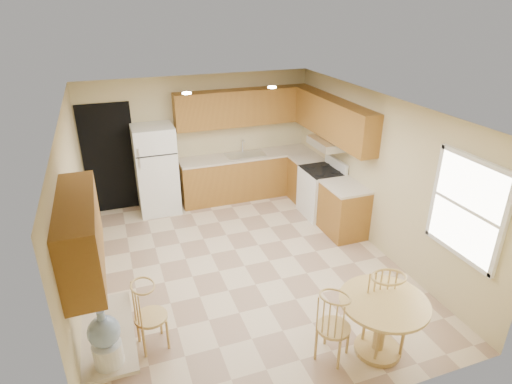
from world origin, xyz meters
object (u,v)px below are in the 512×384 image
object	(u,v)px
stove	(321,192)
dining_table	(382,319)
refrigerator	(156,170)
chair_desk	(151,314)
chair_table_a	(338,324)
water_crock	(106,340)
chair_table_b	(392,314)

from	to	relation	value
stove	dining_table	bearing A→B (deg)	-106.60
refrigerator	chair_desk	world-z (taller)	refrigerator
chair_table_a	water_crock	distance (m)	2.42
chair_table_a	water_crock	xyz separation A→B (m)	(-2.37, 0.05, 0.50)
dining_table	chair_table_a	size ratio (longest dim) A/B	1.14
water_crock	refrigerator	bearing A→B (deg)	76.92
refrigerator	stove	distance (m)	3.15
refrigerator	chair_desk	bearing A→B (deg)	-99.25
stove	water_crock	xyz separation A→B (m)	(-3.92, -3.30, 0.57)
chair_desk	water_crock	bearing A→B (deg)	-37.37
stove	dining_table	world-z (taller)	stove
dining_table	refrigerator	bearing A→B (deg)	112.10
refrigerator	chair_table_b	size ratio (longest dim) A/B	1.68
refrigerator	dining_table	size ratio (longest dim) A/B	1.69
stove	chair_table_a	distance (m)	3.69
chair_table_a	chair_table_b	xyz separation A→B (m)	(0.60, -0.13, 0.08)
dining_table	chair_table_b	xyz separation A→B (m)	(0.05, -0.10, 0.13)
dining_table	chair_desk	distance (m)	2.63
dining_table	chair_table_a	bearing A→B (deg)	176.43
chair_table_a	chair_desk	bearing A→B (deg)	-153.35
refrigerator	chair_table_a	xyz separation A→B (m)	(1.32, -4.57, -0.31)
dining_table	chair_table_a	distance (m)	0.55
refrigerator	chair_desk	size ratio (longest dim) A/B	1.92
chair_desk	chair_table_a	bearing A→B (deg)	56.24
dining_table	chair_desk	bearing A→B (deg)	159.64
stove	chair_desk	world-z (taller)	stove
chair_table_a	dining_table	bearing A→B (deg)	47.76
dining_table	chair_table_a	world-z (taller)	chair_table_a
refrigerator	chair_table_a	bearing A→B (deg)	-73.90
water_crock	stove	bearing A→B (deg)	40.06
stove	chair_table_a	xyz separation A→B (m)	(-1.56, -3.35, 0.07)
refrigerator	dining_table	bearing A→B (deg)	-67.90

